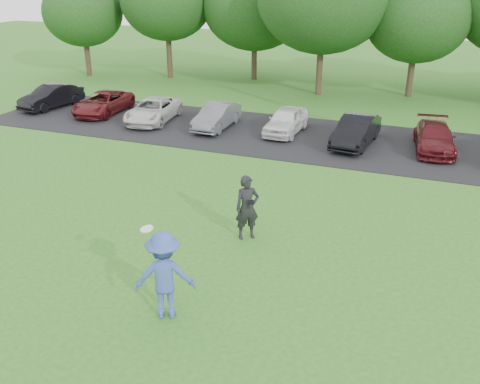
# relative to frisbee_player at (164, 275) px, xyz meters

# --- Properties ---
(ground) EXTENTS (100.00, 100.00, 0.00)m
(ground) POSITION_rel_frisbee_player_xyz_m (0.14, 0.65, -1.01)
(ground) COLOR #256C1F
(ground) RESTS_ON ground
(parking_lot) EXTENTS (32.00, 6.50, 0.03)m
(parking_lot) POSITION_rel_frisbee_player_xyz_m (0.14, 13.65, -0.99)
(parking_lot) COLOR black
(parking_lot) RESTS_ON ground
(frisbee_player) EXTENTS (1.49, 1.22, 2.23)m
(frisbee_player) POSITION_rel_frisbee_player_xyz_m (0.00, 0.00, 0.00)
(frisbee_player) COLOR #3950A3
(frisbee_player) RESTS_ON ground
(camera_bystander) EXTENTS (0.80, 0.75, 1.84)m
(camera_bystander) POSITION_rel_frisbee_player_xyz_m (0.40, 4.03, -0.09)
(camera_bystander) COLOR black
(camera_bystander) RESTS_ON ground
(parked_cars) EXTENTS (30.54, 4.81, 1.22)m
(parked_cars) POSITION_rel_frisbee_player_xyz_m (-0.04, 13.68, -0.41)
(parked_cars) COLOR black
(parked_cars) RESTS_ON parking_lot
(tree_row) EXTENTS (42.39, 9.85, 8.64)m
(tree_row) POSITION_rel_frisbee_player_xyz_m (1.65, 23.41, 3.90)
(tree_row) COLOR #38281C
(tree_row) RESTS_ON ground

